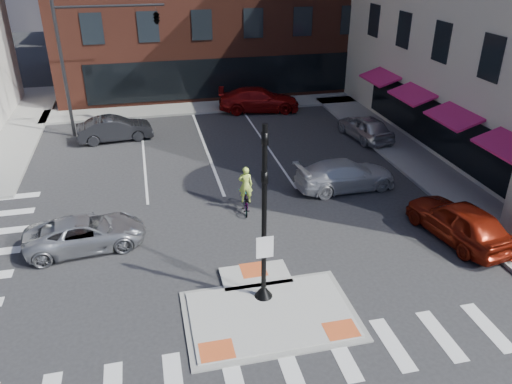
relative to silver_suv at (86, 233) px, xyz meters
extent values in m
plane|color=#28282B|center=(5.88, -5.00, -0.63)|extent=(120.00, 120.00, 0.00)
cube|color=gray|center=(5.88, -5.50, -0.60)|extent=(5.40, 3.60, 0.06)
cube|color=#A8A8A3|center=(5.88, -5.50, -0.57)|extent=(5.00, 3.20, 0.12)
cube|color=#A8A8A3|center=(5.88, -3.40, -0.57)|extent=(2.40, 1.40, 0.12)
cube|color=#E05727|center=(3.98, -6.70, -0.50)|extent=(1.00, 0.80, 0.01)
cube|color=#E05727|center=(7.78, -6.70, -0.50)|extent=(1.00, 0.80, 0.01)
cube|color=#E05727|center=(5.88, -3.10, -0.50)|extent=(0.90, 0.90, 0.01)
cube|color=gray|center=(-5.12, 15.00, -0.55)|extent=(3.00, 20.00, 0.15)
cube|color=gray|center=(16.68, 5.00, -0.55)|extent=(3.00, 24.00, 0.15)
cube|color=gray|center=(8.88, 17.00, -0.55)|extent=(26.00, 3.00, 0.15)
cube|color=black|center=(8.88, 18.00, 1.17)|extent=(20.00, 0.12, 2.80)
cube|color=black|center=(17.88, 5.00, 1.07)|extent=(0.12, 16.00, 2.60)
cube|color=#D91C6B|center=(17.18, -1.00, 2.42)|extent=(1.46, 3.00, 0.58)
cube|color=#D91C6B|center=(17.18, 5.00, 2.42)|extent=(1.46, 3.00, 0.58)
cube|color=#D91C6B|center=(17.18, 11.00, 2.42)|extent=(1.46, 3.00, 0.58)
cone|color=black|center=(5.88, -4.60, -0.28)|extent=(0.60, 0.60, 0.45)
cylinder|color=black|center=(5.88, -4.60, 2.57)|extent=(0.16, 0.16, 5.80)
cube|color=white|center=(5.88, -4.72, 1.47)|extent=(0.55, 0.04, 0.75)
imported|color=black|center=(5.88, -4.60, 4.67)|extent=(0.18, 0.22, 1.10)
imported|color=black|center=(5.88, -4.60, 3.47)|extent=(0.18, 0.22, 1.10)
cylinder|color=black|center=(-1.62, 13.00, 3.37)|extent=(0.20, 0.20, 8.00)
cylinder|color=black|center=(1.38, 13.00, 6.77)|extent=(6.00, 0.14, 0.14)
imported|color=black|center=(3.88, 13.00, 6.17)|extent=(0.48, 2.24, 0.90)
imported|color=#ADAFB4|center=(0.00, 0.00, 0.00)|extent=(4.70, 2.53, 1.25)
imported|color=maroon|center=(14.28, -2.68, 0.17)|extent=(2.66, 4.94, 1.60)
imported|color=silver|center=(11.66, 2.57, 0.07)|extent=(4.92, 2.21, 1.40)
imported|color=#222327|center=(0.86, 11.73, 0.08)|extent=(4.45, 1.97, 1.42)
imported|color=silver|center=(15.38, 8.59, 0.10)|extent=(2.26, 4.42, 1.44)
imported|color=maroon|center=(10.48, 15.37, 0.18)|extent=(5.82, 3.09, 1.61)
imported|color=#3F3F44|center=(6.57, 1.44, -0.19)|extent=(0.84, 1.72, 0.86)
imported|color=#C2E651|center=(6.57, 1.44, 0.65)|extent=(0.66, 0.49, 1.65)
camera|label=1|loc=(2.66, -17.39, 10.00)|focal=35.00mm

